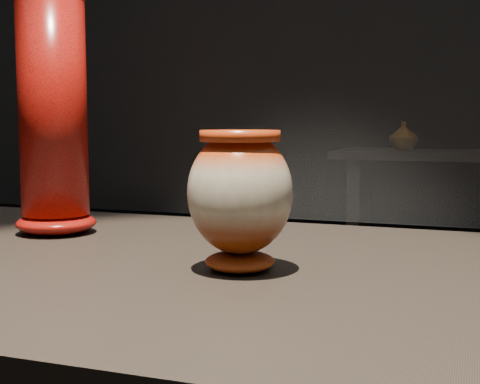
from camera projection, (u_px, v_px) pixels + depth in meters
The scene contains 3 objects.
main_vase at pixel (240, 195), 0.88m from camera, with size 0.15×0.15×0.19m.
tall_vase at pixel (53, 111), 1.16m from camera, with size 0.16×0.16×0.44m.
back_vase_left at pixel (403, 136), 4.20m from camera, with size 0.17×0.17×0.18m, color brown.
Camera 1 is at (0.19, -0.85, 1.10)m, focal length 50.00 mm.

